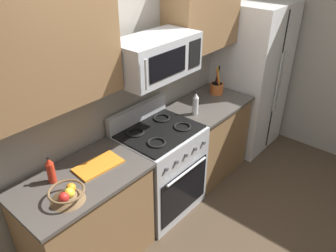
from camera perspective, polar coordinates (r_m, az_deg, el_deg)
The scene contains 15 objects.
ground_plane at distance 3.40m, azimuth 7.38°, elevation -18.12°, with size 16.00×16.00×0.00m, color #473828.
wall_back at distance 3.19m, azimuth -6.81°, elevation 7.39°, with size 8.00×0.10×2.60m, color #9E998E.
counter_left at distance 2.94m, azimuth -13.80°, elevation -15.62°, with size 1.04×0.63×0.91m.
range_oven at distance 3.37m, azimuth -1.44°, elevation -7.36°, with size 0.76×0.67×1.09m.
counter_right at distance 3.92m, azimuth 6.83°, elevation -1.85°, with size 0.90×0.63×0.91m.
refrigerator at distance 4.40m, azimuth 14.05°, elevation 8.07°, with size 0.83×0.74×1.86m.
wall_right at distance 4.53m, azimuth 25.09°, elevation 11.73°, with size 0.10×8.00×2.60m, color #9E998E.
microwave at distance 2.83m, azimuth -2.17°, elevation 11.86°, with size 0.78×0.44×0.34m.
upper_cabinets_left at distance 2.33m, azimuth -20.73°, elevation 12.13°, with size 1.03×0.34×0.78m.
upper_cabinets_right at distance 3.49m, azimuth 5.99°, elevation 19.37°, with size 0.89×0.34×0.78m.
utensil_crock at distance 3.90m, azimuth 8.39°, elevation 6.57°, with size 0.15×0.15×0.34m.
fruit_basket at distance 2.44m, azimuth -16.99°, elevation -11.24°, with size 0.26×0.26×0.11m.
cutting_board at distance 2.73m, azimuth -11.92°, elevation -6.66°, with size 0.38×0.21×0.02m, color orange.
bottle_hot_sauce at distance 2.61m, azimuth -19.57°, elevation -7.24°, with size 0.06×0.06×0.23m.
bottle_vinegar at distance 3.39m, azimuth 4.77°, elevation 3.84°, with size 0.06×0.06×0.25m.
Camera 1 is at (-1.96, -1.15, 2.52)m, focal length 35.36 mm.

